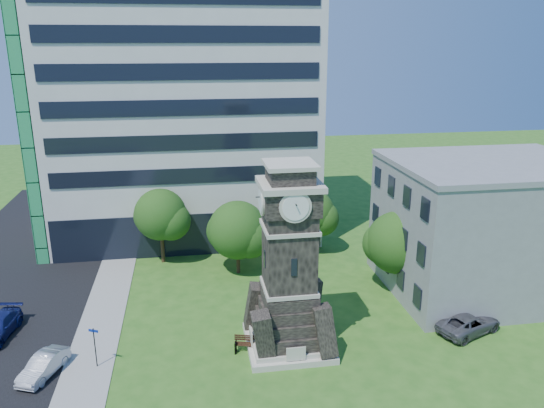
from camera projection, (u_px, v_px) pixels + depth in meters
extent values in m
plane|color=#2B5E1B|center=(246.00, 367.00, 32.30)|extent=(160.00, 160.00, 0.00)
cube|color=gray|center=(97.00, 337.00, 35.55)|extent=(3.00, 70.00, 0.06)
cube|color=beige|center=(288.00, 342.00, 34.59)|extent=(5.40, 5.40, 0.40)
cube|color=beige|center=(288.00, 338.00, 34.49)|extent=(4.80, 4.80, 0.30)
cube|color=black|center=(289.00, 242.00, 32.54)|extent=(3.00, 3.00, 6.40)
cube|color=beige|center=(289.00, 287.00, 33.42)|extent=(3.25, 3.25, 0.25)
cube|color=beige|center=(289.00, 227.00, 32.25)|extent=(3.25, 3.25, 0.25)
cube|color=black|center=(294.00, 267.00, 31.40)|extent=(0.35, 0.08, 1.10)
cube|color=black|center=(290.00, 199.00, 31.72)|extent=(3.30, 3.30, 1.60)
cube|color=beige|center=(290.00, 184.00, 31.45)|extent=(3.70, 3.70, 0.35)
cylinder|color=white|center=(296.00, 208.00, 30.05)|extent=(1.56, 0.06, 1.56)
cylinder|color=white|center=(260.00, 200.00, 31.45)|extent=(0.06, 1.56, 1.56)
cube|color=black|center=(290.00, 174.00, 31.28)|extent=(2.60, 2.60, 0.90)
cube|color=beige|center=(290.00, 165.00, 31.10)|extent=(3.00, 3.00, 0.25)
cube|color=silver|center=(184.00, 95.00, 52.27)|extent=(25.00, 15.00, 28.00)
cube|color=black|center=(190.00, 234.00, 48.99)|extent=(24.50, 0.80, 4.00)
cube|color=gray|center=(487.00, 229.00, 41.46)|extent=(15.00, 12.00, 10.00)
cube|color=gray|center=(496.00, 164.00, 39.93)|extent=(15.20, 12.20, 0.40)
imported|color=#ADAEB5|center=(43.00, 366.00, 31.40)|extent=(2.60, 3.96, 1.23)
imported|color=#55555A|center=(469.00, 323.00, 36.04)|extent=(5.23, 3.83, 1.32)
cube|color=black|center=(236.00, 347.00, 33.72)|extent=(0.07, 0.50, 0.78)
cube|color=black|center=(265.00, 344.00, 34.01)|extent=(0.07, 0.50, 0.78)
cube|color=#362212|center=(250.00, 344.00, 33.83)|extent=(2.01, 0.54, 0.04)
cube|color=#362212|center=(250.00, 338.00, 33.97)|extent=(2.01, 0.04, 0.45)
cylinder|color=black|center=(95.00, 348.00, 31.95)|extent=(0.06, 0.06, 2.64)
cube|color=navy|center=(93.00, 331.00, 31.61)|extent=(0.63, 0.04, 0.16)
cylinder|color=#332114|center=(163.00, 248.00, 47.43)|extent=(0.33, 0.33, 2.61)
sphere|color=#22631D|center=(160.00, 214.00, 46.49)|extent=(4.57, 4.57, 4.57)
sphere|color=#22631D|center=(171.00, 221.00, 46.35)|extent=(3.43, 3.43, 3.43)
sphere|color=#22631D|center=(152.00, 216.00, 46.99)|extent=(3.20, 3.20, 3.20)
cylinder|color=#332114|center=(238.00, 260.00, 45.25)|extent=(0.32, 0.32, 2.25)
sphere|color=#1E5719|center=(238.00, 230.00, 44.44)|extent=(4.95, 4.95, 4.95)
sphere|color=#1E5719|center=(250.00, 236.00, 44.26)|extent=(3.72, 3.72, 3.72)
sphere|color=#1E5719|center=(227.00, 231.00, 44.97)|extent=(3.47, 3.47, 3.47)
cylinder|color=#332114|center=(310.00, 240.00, 49.79)|extent=(0.37, 0.37, 2.25)
sphere|color=#2F591A|center=(311.00, 213.00, 48.98)|extent=(4.44, 4.44, 4.44)
sphere|color=#2F591A|center=(321.00, 218.00, 48.83)|extent=(3.33, 3.33, 3.33)
sphere|color=#2F591A|center=(301.00, 214.00, 49.46)|extent=(3.11, 3.11, 3.11)
cylinder|color=#332114|center=(395.00, 277.00, 41.86)|extent=(0.35, 0.35, 2.39)
sphere|color=#325A1A|center=(398.00, 243.00, 41.00)|extent=(4.90, 4.90, 4.90)
sphere|color=#325A1A|center=(412.00, 250.00, 40.83)|extent=(3.67, 3.67, 3.67)
sphere|color=#325A1A|center=(384.00, 244.00, 41.53)|extent=(3.43, 3.43, 3.43)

